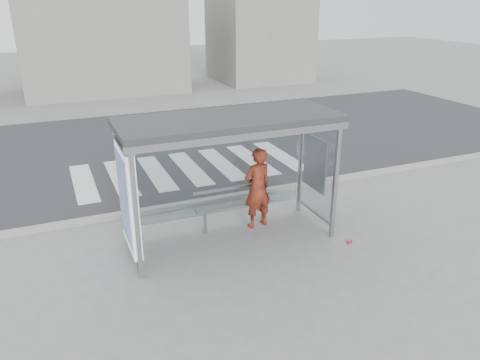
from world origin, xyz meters
The scene contains 10 objects.
ground centered at (0.00, 0.00, 0.00)m, with size 80.00×80.00×0.00m, color slate.
road centered at (0.00, 7.00, 0.00)m, with size 30.00×10.00×0.01m, color #2A2A2D.
curb centered at (0.00, 1.95, 0.06)m, with size 30.00×0.18×0.12m, color gray.
crosswalk centered at (0.50, 4.50, 0.00)m, with size 6.55×3.00×0.00m.
bus_shelter centered at (-0.37, 0.06, 1.98)m, with size 4.25×1.65×2.62m.
building_center centered at (0.00, 18.00, 2.50)m, with size 8.00×5.00×5.00m, color gray.
building_right centered at (9.00, 18.00, 3.50)m, with size 5.00×5.00×7.00m, color gray.
person centered at (0.77, 0.37, 0.90)m, with size 0.65×0.43×1.79m, color orange.
bench centered at (0.28, 0.50, 0.53)m, with size 1.73×0.32×0.89m.
soda_can centered at (2.19, -1.08, 0.03)m, with size 0.07×0.07×0.12m, color #C73A46.
Camera 1 is at (-3.15, -7.99, 4.72)m, focal length 35.00 mm.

